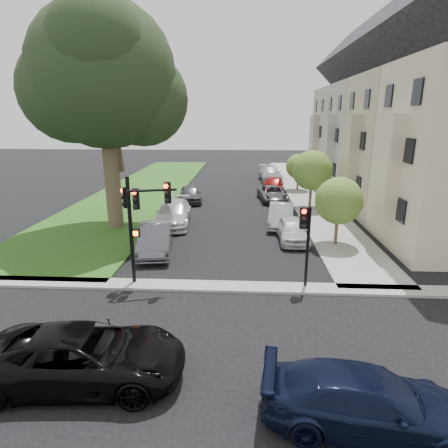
# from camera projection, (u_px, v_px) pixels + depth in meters

# --- Properties ---
(ground) EXTENTS (140.00, 140.00, 0.00)m
(ground) POSITION_uv_depth(u_px,v_px,m) (217.00, 311.00, 14.19)
(ground) COLOR black
(ground) RESTS_ON ground
(grass_strip) EXTENTS (8.00, 44.00, 0.12)m
(grass_strip) POSITION_uv_depth(u_px,v_px,m) (145.00, 189.00, 37.66)
(grass_strip) COLOR #2B4C1B
(grass_strip) RESTS_ON ground
(sidewalk_right) EXTENTS (3.50, 44.00, 0.12)m
(sidewalk_right) POSITION_uv_depth(u_px,v_px,m) (303.00, 190.00, 36.84)
(sidewalk_right) COLOR gray
(sidewalk_right) RESTS_ON ground
(sidewalk_cross) EXTENTS (60.00, 1.00, 0.12)m
(sidewalk_cross) POSITION_uv_depth(u_px,v_px,m) (220.00, 287.00, 16.09)
(sidewalk_cross) COLOR gray
(sidewalk_cross) RESTS_ON ground
(house_b) EXTENTS (7.70, 7.55, 15.97)m
(house_b) POSITION_uv_depth(u_px,v_px,m) (407.00, 119.00, 26.47)
(house_b) COLOR #B5ACA0
(house_b) RESTS_ON ground
(house_c) EXTENTS (7.70, 7.55, 15.97)m
(house_c) POSITION_uv_depth(u_px,v_px,m) (373.00, 118.00, 33.67)
(house_c) COLOR beige
(house_c) RESTS_ON ground
(house_d) EXTENTS (7.70, 7.55, 15.97)m
(house_d) POSITION_uv_depth(u_px,v_px,m) (350.00, 118.00, 40.86)
(house_d) COLOR #B0AC9E
(house_d) RESTS_ON ground
(eucalyptus) EXTENTS (9.73, 8.83, 13.78)m
(eucalyptus) POSITION_uv_depth(u_px,v_px,m) (103.00, 76.00, 22.12)
(eucalyptus) COLOR #4D3B23
(eucalyptus) RESTS_ON ground
(small_tree_a) EXTENTS (2.62, 2.62, 3.93)m
(small_tree_a) POSITION_uv_depth(u_px,v_px,m) (339.00, 201.00, 20.63)
(small_tree_a) COLOR #4D3B23
(small_tree_a) RESTS_ON ground
(small_tree_b) EXTENTS (3.08, 3.08, 4.62)m
(small_tree_b) POSITION_uv_depth(u_px,v_px,m) (312.00, 170.00, 28.96)
(small_tree_b) COLOR #4D3B23
(small_tree_b) RESTS_ON ground
(small_tree_c) EXTENTS (2.42, 2.42, 3.63)m
(small_tree_c) POSITION_uv_depth(u_px,v_px,m) (298.00, 166.00, 36.27)
(small_tree_c) COLOR #4D3B23
(small_tree_c) RESTS_ON ground
(traffic_signal_main) EXTENTS (2.32, 0.69, 4.75)m
(traffic_signal_main) POSITION_uv_depth(u_px,v_px,m) (138.00, 212.00, 15.60)
(traffic_signal_main) COLOR black
(traffic_signal_main) RESTS_ON ground
(traffic_signal_secondary) EXTENTS (0.46, 0.37, 3.60)m
(traffic_signal_secondary) POSITION_uv_depth(u_px,v_px,m) (306.00, 232.00, 15.41)
(traffic_signal_secondary) COLOR black
(traffic_signal_secondary) RESTS_ON ground
(car_cross_near) EXTENTS (5.73, 2.96, 1.54)m
(car_cross_near) POSITION_uv_depth(u_px,v_px,m) (84.00, 356.00, 10.29)
(car_cross_near) COLOR black
(car_cross_near) RESTS_ON ground
(car_cross_far) EXTENTS (5.13, 2.58, 1.43)m
(car_cross_far) POSITION_uv_depth(u_px,v_px,m) (367.00, 401.00, 8.74)
(car_cross_far) COLOR black
(car_cross_far) RESTS_ON ground
(car_parked_0) EXTENTS (1.73, 4.08, 1.38)m
(car_parked_0) POSITION_uv_depth(u_px,v_px,m) (292.00, 230.00, 21.97)
(car_parked_0) COLOR silver
(car_parked_0) RESTS_ON ground
(car_parked_1) EXTENTS (2.07, 4.64, 1.48)m
(car_parked_1) POSITION_uv_depth(u_px,v_px,m) (281.00, 215.00, 25.02)
(car_parked_1) COLOR #999BA0
(car_parked_1) RESTS_ON ground
(car_parked_2) EXTENTS (2.65, 4.86, 1.29)m
(car_parked_2) POSITION_uv_depth(u_px,v_px,m) (272.00, 194.00, 32.43)
(car_parked_2) COLOR #3F4247
(car_parked_2) RESTS_ON ground
(car_parked_3) EXTENTS (2.54, 4.95, 1.61)m
(car_parked_3) POSITION_uv_depth(u_px,v_px,m) (273.00, 185.00, 35.42)
(car_parked_3) COLOR maroon
(car_parked_3) RESTS_ON ground
(car_parked_4) EXTENTS (2.64, 5.69, 1.61)m
(car_parked_4) POSITION_uv_depth(u_px,v_px,m) (270.00, 174.00, 42.55)
(car_parked_4) COLOR #999BA0
(car_parked_4) RESTS_ON ground
(car_parked_5) EXTENTS (2.29, 4.88, 1.55)m
(car_parked_5) POSITION_uv_depth(u_px,v_px,m) (156.00, 238.00, 20.14)
(car_parked_5) COLOR #3F4247
(car_parked_5) RESTS_ON ground
(car_parked_6) EXTENTS (2.66, 5.62, 1.58)m
(car_parked_6) POSITION_uv_depth(u_px,v_px,m) (173.00, 213.00, 25.29)
(car_parked_6) COLOR silver
(car_parked_6) RESTS_ON ground
(car_parked_7) EXTENTS (2.50, 4.44, 1.42)m
(car_parked_7) POSITION_uv_depth(u_px,v_px,m) (190.00, 194.00, 32.01)
(car_parked_7) COLOR #3F4247
(car_parked_7) RESTS_ON ground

